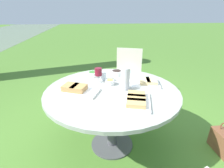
% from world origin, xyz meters
% --- Properties ---
extents(ground_plane, '(40.00, 40.00, 0.00)m').
position_xyz_m(ground_plane, '(0.00, 0.00, 0.00)').
color(ground_plane, '#4C7A2D').
extents(dining_table, '(1.38, 1.38, 0.73)m').
position_xyz_m(dining_table, '(0.00, 0.00, 0.64)').
color(dining_table, '#4C4C51').
rests_on(dining_table, ground_plane).
extents(chair_near_right, '(0.54, 0.55, 0.89)m').
position_xyz_m(chair_near_right, '(1.17, -0.41, 0.52)').
color(chair_near_right, beige).
rests_on(chair_near_right, ground_plane).
extents(water_pitcher, '(0.10, 0.09, 0.24)m').
position_xyz_m(water_pitcher, '(-0.02, -0.13, 0.85)').
color(water_pitcher, silver).
rests_on(water_pitcher, dining_table).
extents(wine_glass, '(0.08, 0.08, 0.17)m').
position_xyz_m(wine_glass, '(0.21, 0.13, 0.85)').
color(wine_glass, silver).
rests_on(wine_glass, dining_table).
extents(platter_bread_main, '(0.36, 0.45, 0.07)m').
position_xyz_m(platter_bread_main, '(-0.03, 0.36, 0.76)').
color(platter_bread_main, white).
rests_on(platter_bread_main, dining_table).
extents(platter_charcuterie, '(0.31, 0.35, 0.06)m').
position_xyz_m(platter_charcuterie, '(0.09, -0.39, 0.75)').
color(platter_charcuterie, white).
rests_on(platter_charcuterie, dining_table).
extents(platter_sandwich_side, '(0.41, 0.33, 0.06)m').
position_xyz_m(platter_sandwich_side, '(-0.31, -0.18, 0.75)').
color(platter_sandwich_side, white).
rests_on(platter_sandwich_side, dining_table).
extents(bowl_fries, '(0.10, 0.10, 0.06)m').
position_xyz_m(bowl_fries, '(0.12, 0.01, 0.76)').
color(bowl_fries, white).
rests_on(bowl_fries, dining_table).
extents(bowl_salad, '(0.14, 0.14, 0.06)m').
position_xyz_m(bowl_salad, '(0.40, 0.19, 0.76)').
color(bowl_salad, white).
rests_on(bowl_salad, dining_table).
extents(bowl_olives, '(0.14, 0.14, 0.06)m').
position_xyz_m(bowl_olives, '(0.42, -0.11, 0.76)').
color(bowl_olives, white).
rests_on(bowl_olives, dining_table).
extents(cup_water_near, '(0.07, 0.07, 0.10)m').
position_xyz_m(cup_water_near, '(0.28, 0.07, 0.78)').
color(cup_water_near, silver).
rests_on(cup_water_near, dining_table).
extents(handbag, '(0.30, 0.14, 0.37)m').
position_xyz_m(handbag, '(-0.25, -1.22, 0.13)').
color(handbag, brown).
rests_on(handbag, ground_plane).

